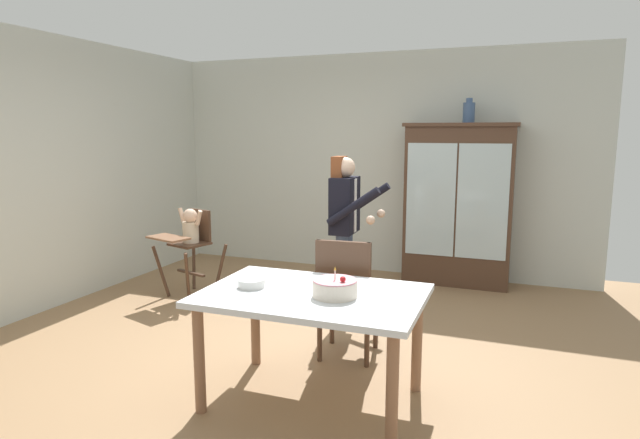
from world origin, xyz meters
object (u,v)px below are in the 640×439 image
high_chair_with_toddler (190,236)px  birthday_cake (335,288)px  ceramic_vase (469,112)px  dining_table (312,307)px  china_cabinet (458,204)px  dining_chair_far_side (346,291)px  serving_bowl (252,283)px  adult_person (345,217)px

high_chair_with_toddler → birthday_cake: 2.79m
ceramic_vase → dining_table: (-0.61, -3.17, -1.32)m
high_chair_with_toddler → china_cabinet: bearing=46.8°
high_chair_with_toddler → dining_chair_far_side: 2.28m
high_chair_with_toddler → birthday_cake: size_ratio=3.39×
serving_bowl → adult_person: bearing=86.2°
high_chair_with_toddler → dining_table: bearing=-22.0°
high_chair_with_toddler → dining_table: (2.07, -1.65, -0.01)m
china_cabinet → adult_person: size_ratio=1.21×
adult_person → birthday_cake: 1.71m
china_cabinet → high_chair_with_toddler: size_ratio=1.95×
china_cabinet → birthday_cake: china_cabinet is taller
china_cabinet → adult_person: (-0.85, -1.55, 0.04)m
dining_chair_far_side → ceramic_vase: bearing=-108.6°
birthday_cake → dining_chair_far_side: size_ratio=0.29×
high_chair_with_toddler → birthday_cake: high_chair_with_toddler is taller
high_chair_with_toddler → dining_chair_far_side: bearing=-8.4°
serving_bowl → high_chair_with_toddler: bearing=134.4°
dining_table → birthday_cake: size_ratio=5.05×
dining_table → dining_chair_far_side: dining_chair_far_side is taller
adult_person → serving_bowl: (-0.11, -1.64, -0.20)m
birthday_cake → china_cabinet: bearing=83.3°
ceramic_vase → birthday_cake: size_ratio=0.96×
china_cabinet → birthday_cake: size_ratio=6.61×
china_cabinet → ceramic_vase: ceramic_vase is taller
ceramic_vase → birthday_cake: bearing=-98.0°
high_chair_with_toddler → dining_chair_far_side: dining_chair_far_side is taller
birthday_cake → dining_chair_far_side: (-0.16, 0.71, -0.24)m
ceramic_vase → dining_chair_far_side: 2.92m
high_chair_with_toddler → dining_table: size_ratio=0.67×
dining_table → birthday_cake: bearing=-9.1°
high_chair_with_toddler → serving_bowl: size_ratio=5.28×
birthday_cake → dining_chair_far_side: 0.77m
dining_table → ceramic_vase: bearing=79.1°
china_cabinet → high_chair_with_toddler: 3.02m
adult_person → dining_chair_far_side: bearing=-162.6°
china_cabinet → dining_chair_far_side: china_cabinet is taller
adult_person → dining_table: (0.31, -1.61, -0.32)m
adult_person → ceramic_vase: bearing=-31.9°
ceramic_vase → adult_person: bearing=-120.6°
adult_person → dining_chair_far_side: adult_person is taller
serving_bowl → dining_chair_far_side: (0.42, 0.72, -0.21)m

